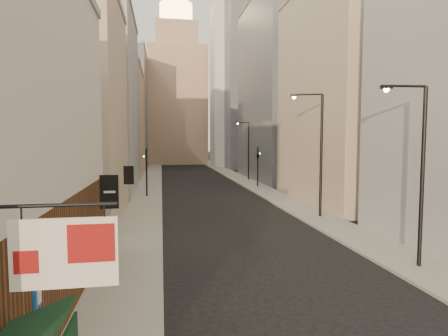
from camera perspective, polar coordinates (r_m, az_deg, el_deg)
sidewalk_left at (r=58.28m, az=-10.95°, el=-1.47°), size 3.00×140.00×0.15m
sidewalk_right at (r=59.39m, az=1.69°, el=-1.29°), size 3.00×140.00×0.15m
left_bldg_beige at (r=29.88m, az=-23.28°, el=8.03°), size 8.00×12.00×16.00m
left_bldg_grey at (r=45.70m, az=-18.54°, el=9.27°), size 8.00×16.00×20.00m
left_bldg_tan at (r=63.41m, az=-15.96°, el=6.53°), size 8.00×18.00×17.00m
left_bldg_wingrid at (r=83.49m, az=-14.47°, el=8.40°), size 8.00×20.00×24.00m
right_bldg_beige at (r=37.33m, az=17.95°, el=10.44°), size 8.00×16.00×20.00m
right_bldg_wingrid at (r=56.09m, az=8.37°, el=11.57°), size 8.00×20.00×26.00m
highrise at (r=86.47m, az=6.46°, el=17.52°), size 21.00×23.00×51.20m
clock_tower at (r=95.78m, az=-7.20°, el=11.34°), size 14.00×14.00×44.90m
white_tower at (r=83.33m, az=0.98°, el=13.11°), size 8.00×8.00×41.50m
streetlamp_near at (r=18.83m, az=27.49°, el=0.31°), size 2.18×0.31×8.29m
streetlamp_mid at (r=28.71m, az=14.14°, el=3.03°), size 2.39×0.80×9.29m
streetlamp_far at (r=53.61m, az=3.58°, el=3.15°), size 2.11×0.91×8.39m
traffic_light_left at (r=38.94m, az=-11.75°, el=0.87°), size 0.56×0.45×5.00m
traffic_light_right at (r=46.12m, az=5.18°, el=1.62°), size 0.66×0.65×5.00m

